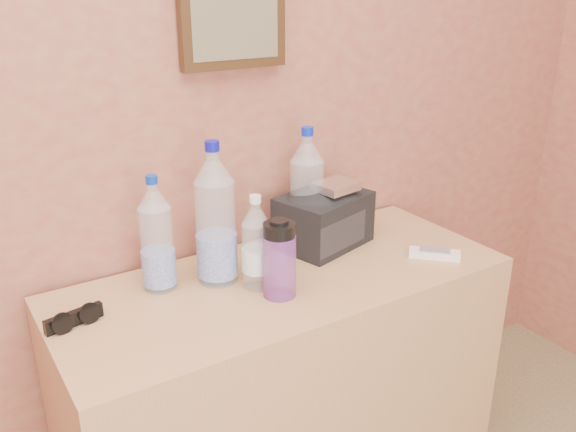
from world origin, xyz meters
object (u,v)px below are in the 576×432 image
(pet_large_c, at_px, (307,195))
(nalgene_bottle, at_px, (279,259))
(toiletry_bag, at_px, (324,217))
(dresser, at_px, (285,394))
(foil_packet, at_px, (336,186))
(ac_remote, at_px, (435,254))
(pet_large_a, at_px, (216,221))
(pet_large_b, at_px, (157,240))
(pet_small, at_px, (256,248))
(sunglasses, at_px, (74,318))

(pet_large_c, xyz_separation_m, nalgene_bottle, (-0.23, -0.22, -0.06))
(toiletry_bag, bearing_deg, pet_large_c, 135.36)
(dresser, distance_m, toiletry_bag, 0.53)
(dresser, xyz_separation_m, foil_packet, (0.23, 0.09, 0.57))
(ac_remote, bearing_deg, pet_large_c, 179.34)
(dresser, relative_size, pet_large_a, 3.24)
(pet_large_b, xyz_separation_m, ac_remote, (0.73, -0.25, -0.12))
(dresser, height_order, pet_small, pet_small)
(dresser, xyz_separation_m, ac_remote, (0.43, -0.12, 0.39))
(pet_small, height_order, foil_packet, pet_small)
(toiletry_bag, bearing_deg, sunglasses, 169.50)
(pet_large_c, bearing_deg, nalgene_bottle, -136.20)
(dresser, distance_m, pet_large_a, 0.57)
(pet_small, distance_m, sunglasses, 0.46)
(sunglasses, height_order, ac_remote, sunglasses)
(pet_large_b, height_order, pet_large_c, pet_large_c)
(pet_small, bearing_deg, sunglasses, 172.18)
(dresser, bearing_deg, toiletry_bag, 29.49)
(dresser, distance_m, pet_small, 0.50)
(pet_large_b, bearing_deg, nalgene_bottle, -39.87)
(pet_large_b, bearing_deg, pet_large_a, -15.93)
(pet_large_a, xyz_separation_m, ac_remote, (0.58, -0.21, -0.16))
(pet_small, distance_m, ac_remote, 0.54)
(pet_small, bearing_deg, pet_large_a, 127.95)
(pet_large_a, distance_m, pet_small, 0.12)
(pet_large_a, bearing_deg, ac_remote, -19.49)
(dresser, relative_size, foil_packet, 10.68)
(pet_large_b, relative_size, nalgene_bottle, 1.49)
(dresser, bearing_deg, nalgene_bottle, -129.61)
(sunglasses, bearing_deg, nalgene_bottle, -26.02)
(nalgene_bottle, bearing_deg, toiletry_bag, 35.48)
(pet_large_b, distance_m, foil_packet, 0.53)
(sunglasses, bearing_deg, foil_packet, -7.91)
(nalgene_bottle, bearing_deg, pet_large_c, 43.80)
(pet_large_b, height_order, ac_remote, pet_large_b)
(pet_large_c, bearing_deg, ac_remote, -45.97)
(pet_large_b, height_order, toiletry_bag, pet_large_b)
(dresser, xyz_separation_m, pet_large_a, (-0.16, 0.08, 0.55))
(dresser, bearing_deg, foil_packet, 21.31)
(nalgene_bottle, xyz_separation_m, sunglasses, (-0.47, 0.13, -0.08))
(nalgene_bottle, height_order, sunglasses, nalgene_bottle)
(pet_large_a, distance_m, ac_remote, 0.64)
(pet_large_a, bearing_deg, toiletry_bag, 5.91)
(pet_large_a, relative_size, pet_large_c, 1.05)
(dresser, xyz_separation_m, toiletry_bag, (0.21, 0.12, 0.47))
(pet_large_a, bearing_deg, pet_large_c, 11.03)
(pet_large_b, height_order, foil_packet, pet_large_b)
(ac_remote, bearing_deg, toiletry_bag, 176.77)
(pet_large_a, bearing_deg, nalgene_bottle, -59.35)
(pet_large_c, distance_m, ac_remote, 0.40)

